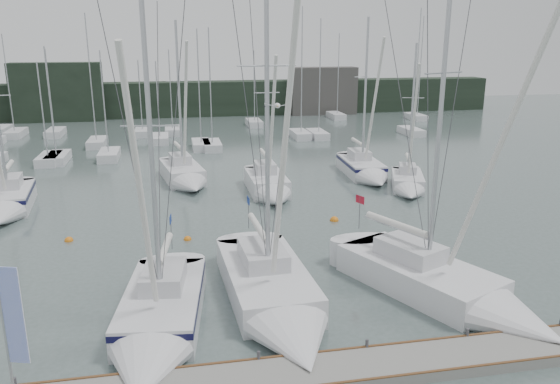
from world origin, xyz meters
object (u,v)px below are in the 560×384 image
(dock_banner, at_px, (11,323))
(sailboat_mid_c, at_px, (270,188))
(buoy_c, at_px, (69,241))
(sailboat_near_center, at_px, (278,305))
(sailboat_mid_e, at_px, (408,185))
(sailboat_near_right, at_px, (460,294))
(sailboat_near_left, at_px, (157,327))
(buoy_b, at_px, (334,221))
(sailboat_mid_a, at_px, (7,204))
(buoy_a, at_px, (188,240))
(sailboat_mid_d, at_px, (366,171))
(sailboat_mid_b, at_px, (186,177))

(dock_banner, bearing_deg, sailboat_mid_c, 79.44)
(buoy_c, bearing_deg, sailboat_near_center, -47.64)
(sailboat_near_center, bearing_deg, sailboat_mid_e, 49.27)
(sailboat_near_right, height_order, dock_banner, sailboat_near_right)
(sailboat_mid_e, bearing_deg, sailboat_near_left, -115.43)
(sailboat_near_left, height_order, sailboat_mid_e, sailboat_near_left)
(buoy_c, bearing_deg, buoy_b, 1.90)
(sailboat_mid_e, bearing_deg, sailboat_mid_a, -160.39)
(sailboat_mid_e, bearing_deg, sailboat_mid_c, -164.52)
(sailboat_near_center, height_order, buoy_b, sailboat_near_center)
(buoy_a, relative_size, dock_banner, 0.09)
(sailboat_mid_a, height_order, sailboat_mid_e, sailboat_mid_a)
(sailboat_near_right, distance_m, buoy_b, 12.41)
(sailboat_near_left, xyz_separation_m, sailboat_near_right, (12.79, 0.29, 0.01))
(sailboat_mid_e, bearing_deg, sailboat_near_right, -87.12)
(sailboat_mid_d, height_order, dock_banner, sailboat_mid_d)
(buoy_a, bearing_deg, dock_banner, -110.82)
(sailboat_mid_d, bearing_deg, sailboat_mid_c, -154.66)
(sailboat_near_right, distance_m, buoy_a, 15.50)
(sailboat_near_left, xyz_separation_m, sailboat_mid_a, (-10.10, 18.15, 0.04))
(buoy_c, bearing_deg, buoy_a, -9.46)
(sailboat_mid_b, bearing_deg, sailboat_mid_a, -166.63)
(sailboat_mid_d, bearing_deg, sailboat_mid_a, -168.38)
(sailboat_near_left, distance_m, sailboat_near_center, 4.99)
(sailboat_mid_d, relative_size, buoy_c, 27.74)
(sailboat_near_left, relative_size, sailboat_near_center, 0.79)
(sailboat_mid_a, xyz_separation_m, sailboat_mid_d, (26.61, 4.33, -0.03))
(sailboat_mid_b, distance_m, sailboat_mid_d, 14.74)
(sailboat_near_right, relative_size, sailboat_mid_b, 1.25)
(buoy_b, bearing_deg, sailboat_mid_e, 36.03)
(sailboat_near_left, height_order, sailboat_mid_c, sailboat_near_left)
(sailboat_near_left, relative_size, sailboat_mid_d, 1.00)
(sailboat_mid_a, xyz_separation_m, sailboat_mid_b, (11.89, 5.10, -0.03))
(sailboat_mid_e, bearing_deg, sailboat_mid_b, -177.87)
(sailboat_mid_e, distance_m, buoy_a, 18.18)
(sailboat_near_right, distance_m, sailboat_mid_a, 29.03)
(sailboat_mid_d, distance_m, buoy_a, 18.99)
(buoy_b, bearing_deg, sailboat_near_center, -116.90)
(buoy_a, bearing_deg, sailboat_mid_a, 147.89)
(sailboat_mid_e, xyz_separation_m, buoy_b, (-7.42, -5.40, -0.53))
(sailboat_mid_c, bearing_deg, sailboat_mid_d, 22.59)
(sailboat_near_center, height_order, buoy_c, sailboat_near_center)
(buoy_b, bearing_deg, sailboat_near_left, -130.81)
(sailboat_mid_a, distance_m, buoy_c, 7.87)
(sailboat_near_right, xyz_separation_m, buoy_a, (-11.30, 10.59, -0.63))
(sailboat_mid_c, distance_m, sailboat_mid_d, 9.52)
(sailboat_mid_d, height_order, buoy_c, sailboat_mid_d)
(sailboat_near_right, height_order, sailboat_mid_a, sailboat_near_right)
(sailboat_mid_b, xyz_separation_m, sailboat_mid_d, (14.72, -0.77, 0.00))
(sailboat_near_center, relative_size, buoy_c, 35.08)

